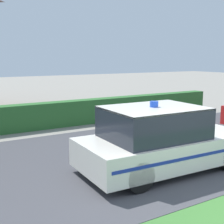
{
  "coord_description": "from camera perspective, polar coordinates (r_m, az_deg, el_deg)",
  "views": [
    {
      "loc": [
        -4.43,
        -2.96,
        2.63
      ],
      "look_at": [
        0.22,
        4.69,
        1.05
      ],
      "focal_mm": 50.0,
      "sensor_mm": 36.0,
      "label": 1
    }
  ],
  "objects": [
    {
      "name": "road_strip",
      "position": [
        8.52,
        1.76,
        -7.94
      ],
      "size": [
        28.0,
        6.19,
        0.01
      ],
      "primitive_type": "cube",
      "color": "#424247",
      "rests_on": "ground"
    },
    {
      "name": "garden_hedge",
      "position": [
        12.23,
        -7.93,
        -0.23
      ],
      "size": [
        14.2,
        0.55,
        0.96
      ],
      "primitive_type": "cube",
      "color": "#2D662D",
      "rests_on": "ground"
    },
    {
      "name": "police_car",
      "position": [
        7.39,
        8.9,
        -5.02
      ],
      "size": [
        4.15,
        1.97,
        1.64
      ],
      "rotation": [
        0.0,
        0.0,
        -0.03
      ],
      "color": "black",
      "rests_on": "road_strip"
    }
  ]
}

